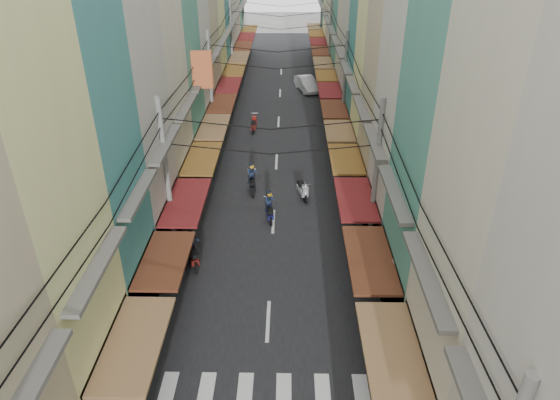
# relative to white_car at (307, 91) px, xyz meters

# --- Properties ---
(ground) EXTENTS (160.00, 160.00, 0.00)m
(ground) POSITION_rel_white_car_xyz_m (-2.64, -30.93, 0.00)
(ground) COLOR #63625E
(ground) RESTS_ON ground
(road) EXTENTS (10.00, 80.00, 0.02)m
(road) POSITION_rel_white_car_xyz_m (-2.64, -10.93, 0.01)
(road) COLOR black
(road) RESTS_ON ground
(sidewalk_left) EXTENTS (3.00, 80.00, 0.06)m
(sidewalk_left) POSITION_rel_white_car_xyz_m (-9.14, -10.93, 0.03)
(sidewalk_left) COLOR slate
(sidewalk_left) RESTS_ON ground
(sidewalk_right) EXTENTS (3.00, 80.00, 0.06)m
(sidewalk_right) POSITION_rel_white_car_xyz_m (3.86, -10.93, 0.03)
(sidewalk_right) COLOR slate
(sidewalk_right) RESTS_ON ground
(crosswalk) EXTENTS (7.55, 2.40, 0.01)m
(crosswalk) POSITION_rel_white_car_xyz_m (-2.64, -36.93, 0.03)
(crosswalk) COLOR silver
(crosswalk) RESTS_ON ground
(building_row_left) EXTENTS (7.80, 67.67, 23.70)m
(building_row_left) POSITION_rel_white_car_xyz_m (-10.56, -14.37, 9.78)
(building_row_left) COLOR beige
(building_row_left) RESTS_ON ground
(building_row_right) EXTENTS (7.80, 68.98, 22.59)m
(building_row_right) POSITION_rel_white_car_xyz_m (5.28, -14.48, 9.41)
(building_row_right) COLOR teal
(building_row_right) RESTS_ON ground
(utility_poles) EXTENTS (10.20, 66.13, 8.20)m
(utility_poles) POSITION_rel_white_car_xyz_m (-2.64, -15.91, 6.59)
(utility_poles) COLOR slate
(utility_poles) RESTS_ON ground
(white_car) EXTENTS (5.24, 3.23, 1.73)m
(white_car) POSITION_rel_white_car_xyz_m (0.00, 0.00, 0.00)
(white_car) COLOR white
(white_car) RESTS_ON ground
(bicycle) EXTENTS (1.79, 0.69, 1.22)m
(bicycle) POSITION_rel_white_car_xyz_m (4.25, -28.79, 0.00)
(bicycle) COLOR black
(bicycle) RESTS_ON ground
(moving_scooters) EXTENTS (5.96, 19.91, 1.98)m
(moving_scooters) POSITION_rel_white_car_xyz_m (-4.14, -22.87, 0.57)
(moving_scooters) COLOR black
(moving_scooters) RESTS_ON ground
(parked_scooters) EXTENTS (12.97, 15.40, 0.99)m
(parked_scooters) POSITION_rel_white_car_xyz_m (2.13, -34.29, 0.46)
(parked_scooters) COLOR black
(parked_scooters) RESTS_ON ground
(pedestrians) EXTENTS (12.42, 22.54, 2.10)m
(pedestrians) POSITION_rel_white_car_xyz_m (-7.40, -27.88, 1.00)
(pedestrians) COLOR #2C222D
(pedestrians) RESTS_ON ground
(market_umbrella) EXTENTS (2.34, 2.34, 2.47)m
(market_umbrella) POSITION_rel_white_car_xyz_m (3.78, -34.88, 2.17)
(market_umbrella) COLOR #B2B2B7
(market_umbrella) RESTS_ON ground
(traffic_sign) EXTENTS (0.10, 0.70, 3.21)m
(traffic_sign) POSITION_rel_white_car_xyz_m (2.39, -32.75, 2.37)
(traffic_sign) COLOR slate
(traffic_sign) RESTS_ON ground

